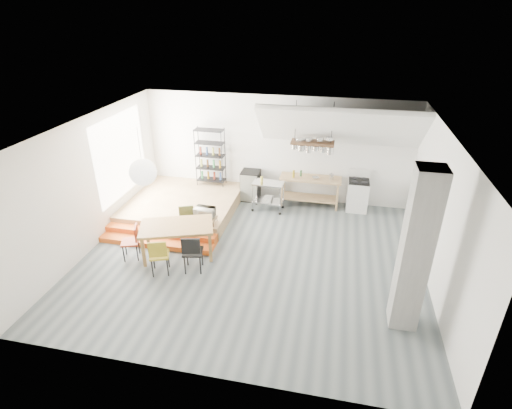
% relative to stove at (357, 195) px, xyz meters
% --- Properties ---
extents(floor, '(8.00, 8.00, 0.00)m').
position_rel_stove_xyz_m(floor, '(-2.50, -3.16, -0.48)').
color(floor, '#50595C').
rests_on(floor, ground).
extents(wall_back, '(8.00, 0.04, 3.20)m').
position_rel_stove_xyz_m(wall_back, '(-2.50, 0.34, 1.12)').
color(wall_back, silver).
rests_on(wall_back, ground).
extents(wall_left, '(0.04, 7.00, 3.20)m').
position_rel_stove_xyz_m(wall_left, '(-6.50, -3.16, 1.12)').
color(wall_left, silver).
rests_on(wall_left, ground).
extents(wall_right, '(0.04, 7.00, 3.20)m').
position_rel_stove_xyz_m(wall_right, '(1.50, -3.16, 1.12)').
color(wall_right, silver).
rests_on(wall_right, ground).
extents(ceiling, '(8.00, 7.00, 0.02)m').
position_rel_stove_xyz_m(ceiling, '(-2.50, -3.16, 2.72)').
color(ceiling, white).
rests_on(ceiling, wall_back).
extents(slope_ceiling, '(4.40, 1.44, 1.32)m').
position_rel_stove_xyz_m(slope_ceiling, '(-0.70, -0.26, 2.07)').
color(slope_ceiling, white).
rests_on(slope_ceiling, wall_back).
extents(window_pane, '(0.02, 2.50, 2.20)m').
position_rel_stove_xyz_m(window_pane, '(-6.48, -1.66, 1.32)').
color(window_pane, white).
rests_on(window_pane, wall_left).
extents(platform, '(3.00, 3.00, 0.40)m').
position_rel_stove_xyz_m(platform, '(-5.00, -1.16, -0.28)').
color(platform, '#99774C').
rests_on(platform, ground).
extents(step_lower, '(3.00, 0.35, 0.13)m').
position_rel_stove_xyz_m(step_lower, '(-5.00, -3.11, -0.41)').
color(step_lower, '#D95A19').
rests_on(step_lower, ground).
extents(step_upper, '(3.00, 0.35, 0.27)m').
position_rel_stove_xyz_m(step_upper, '(-5.00, -2.76, -0.35)').
color(step_upper, '#D95A19').
rests_on(step_upper, ground).
extents(concrete_column, '(0.50, 0.50, 3.20)m').
position_rel_stove_xyz_m(concrete_column, '(0.80, -4.66, 1.12)').
color(concrete_column, gray).
rests_on(concrete_column, ground).
extents(kitchen_counter, '(1.80, 0.60, 0.91)m').
position_rel_stove_xyz_m(kitchen_counter, '(-1.40, -0.01, 0.15)').
color(kitchen_counter, '#99774C').
rests_on(kitchen_counter, ground).
extents(stove, '(0.60, 0.60, 1.18)m').
position_rel_stove_xyz_m(stove, '(0.00, 0.00, 0.00)').
color(stove, white).
rests_on(stove, ground).
extents(pot_rack, '(1.20, 0.50, 1.43)m').
position_rel_stove_xyz_m(pot_rack, '(-1.37, -0.23, 1.50)').
color(pot_rack, '#452E1B').
rests_on(pot_rack, ceiling).
extents(wire_shelving, '(0.88, 0.38, 1.80)m').
position_rel_stove_xyz_m(wire_shelving, '(-4.50, 0.04, 0.85)').
color(wire_shelving, black).
rests_on(wire_shelving, platform).
extents(microwave_shelf, '(0.60, 0.40, 0.16)m').
position_rel_stove_xyz_m(microwave_shelf, '(-3.90, -2.41, 0.07)').
color(microwave_shelf, '#99774C').
rests_on(microwave_shelf, platform).
extents(paper_lantern, '(0.60, 0.60, 0.60)m').
position_rel_stove_xyz_m(paper_lantern, '(-4.84, -3.56, 1.72)').
color(paper_lantern, white).
rests_on(paper_lantern, ceiling).
extents(dining_table, '(1.93, 1.47, 0.81)m').
position_rel_stove_xyz_m(dining_table, '(-4.28, -3.36, 0.24)').
color(dining_table, olive).
rests_on(dining_table, ground).
extents(chair_mustard, '(0.54, 0.54, 0.92)m').
position_rel_stove_xyz_m(chair_mustard, '(-4.37, -4.20, 0.07)').
color(chair_mustard, '#9D871B').
rests_on(chair_mustard, ground).
extents(chair_black, '(0.52, 0.52, 0.95)m').
position_rel_stove_xyz_m(chair_black, '(-3.68, -3.96, 0.09)').
color(chair_black, black).
rests_on(chair_black, ground).
extents(chair_olive, '(0.52, 0.52, 0.87)m').
position_rel_stove_xyz_m(chair_olive, '(-4.33, -2.57, 0.04)').
color(chair_olive, brown).
rests_on(chair_olive, ground).
extents(chair_red, '(0.51, 0.51, 0.86)m').
position_rel_stove_xyz_m(chair_red, '(-5.26, -3.71, 0.03)').
color(chair_red, '#A93318').
rests_on(chair_red, ground).
extents(rolling_cart, '(0.93, 0.56, 0.89)m').
position_rel_stove_xyz_m(rolling_cart, '(-2.57, -0.57, 0.09)').
color(rolling_cart, silver).
rests_on(rolling_cart, ground).
extents(mini_fridge, '(0.55, 0.55, 0.94)m').
position_rel_stove_xyz_m(mini_fridge, '(-3.24, 0.04, -0.01)').
color(mini_fridge, black).
rests_on(mini_fridge, ground).
extents(microwave, '(0.53, 0.38, 0.28)m').
position_rel_stove_xyz_m(microwave, '(-3.90, -2.41, 0.22)').
color(microwave, beige).
rests_on(microwave, microwave_shelf).
extents(bowl, '(0.25, 0.25, 0.05)m').
position_rel_stove_xyz_m(bowl, '(-1.25, -0.06, 0.45)').
color(bowl, silver).
rests_on(bowl, kitchen_counter).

